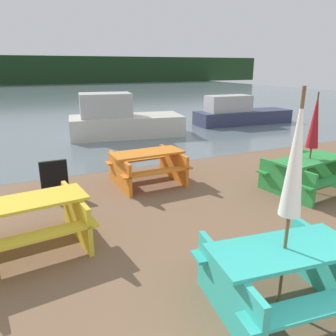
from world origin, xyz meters
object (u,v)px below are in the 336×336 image
object	(u,v)px
umbrella_crimson	(315,121)
picnic_table_orange	(147,164)
picnic_table_yellow	(25,220)
picnic_table_teal	(282,272)
picnic_table_green	(308,171)
boat_second	(239,113)
signboard	(54,178)
umbrella_white	(296,157)
boat	(121,121)

from	to	relation	value
umbrella_crimson	picnic_table_orange	bearing A→B (deg)	146.83
picnic_table_yellow	umbrella_crimson	size ratio (longest dim) A/B	0.90
picnic_table_yellow	picnic_table_orange	size ratio (longest dim) A/B	1.15
picnic_table_teal	picnic_table_green	world-z (taller)	picnic_table_teal
picnic_table_teal	picnic_table_orange	xyz separation A→B (m)	(0.19, 4.48, -0.01)
boat_second	signboard	size ratio (longest dim) A/B	6.28
picnic_table_teal	umbrella_crimson	bearing A→B (deg)	38.95
umbrella_white	boat	bearing A→B (deg)	82.78
boat	boat_second	world-z (taller)	boat
picnic_table_orange	umbrella_crimson	distance (m)	3.70
picnic_table_yellow	signboard	world-z (taller)	picnic_table_yellow
picnic_table_teal	signboard	world-z (taller)	picnic_table_teal
picnic_table_yellow	picnic_table_orange	distance (m)	3.33
boat_second	picnic_table_green	bearing A→B (deg)	-113.76
picnic_table_yellow	picnic_table_green	size ratio (longest dim) A/B	1.02
picnic_table_green	umbrella_crimson	bearing A→B (deg)	0.00
picnic_table_yellow	boat_second	xyz separation A→B (m)	(9.57, 7.71, 0.01)
boat_second	signboard	xyz separation A→B (m)	(-8.92, -5.64, -0.11)
picnic_table_yellow	umbrella_crimson	xyz separation A→B (m)	(5.65, 0.02, 1.05)
picnic_table_teal	umbrella_white	bearing A→B (deg)	95.36
picnic_table_orange	boat_second	world-z (taller)	boat_second
umbrella_white	boat	distance (m)	10.04
umbrella_crimson	picnic_table_yellow	bearing A→B (deg)	-179.76
picnic_table_teal	boat	xyz separation A→B (m)	(1.25, 9.89, 0.14)
picnic_table_yellow	picnic_table_green	xyz separation A→B (m)	(5.65, 0.02, -0.03)
boat_second	signboard	world-z (taller)	boat_second
umbrella_white	boat	size ratio (longest dim) A/B	0.54
umbrella_white	umbrella_crimson	bearing A→B (deg)	38.95
picnic_table_teal	picnic_table_yellow	size ratio (longest dim) A/B	0.93
umbrella_white	picnic_table_orange	bearing A→B (deg)	87.55
picnic_table_teal	boat	world-z (taller)	boat
picnic_table_green	boat_second	size ratio (longest dim) A/B	0.40
signboard	picnic_table_orange	bearing A→B (deg)	-3.17
picnic_table_orange	boat	xyz separation A→B (m)	(1.06, 5.41, 0.15)
picnic_table_green	picnic_table_orange	world-z (taller)	picnic_table_orange
picnic_table_green	picnic_table_orange	size ratio (longest dim) A/B	1.13
umbrella_white	boat_second	distance (m)	12.51
picnic_table_green	signboard	size ratio (longest dim) A/B	2.50
umbrella_crimson	umbrella_white	distance (m)	4.06
umbrella_white	boat	world-z (taller)	umbrella_white
picnic_table_teal	picnic_table_green	xyz separation A→B (m)	(3.15, 2.55, -0.02)
picnic_table_teal	picnic_table_green	bearing A→B (deg)	38.95
picnic_table_teal	signboard	bearing A→B (deg)	111.98
picnic_table_orange	picnic_table_yellow	bearing A→B (deg)	-143.96
boat	picnic_table_teal	bearing A→B (deg)	-88.01
boat	boat_second	xyz separation A→B (m)	(5.82, 0.35, -0.12)
umbrella_crimson	boat_second	bearing A→B (deg)	63.00
umbrella_crimson	boat_second	size ratio (longest dim) A/B	0.45
boat	picnic_table_orange	bearing A→B (deg)	-91.89
boat	signboard	world-z (taller)	boat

